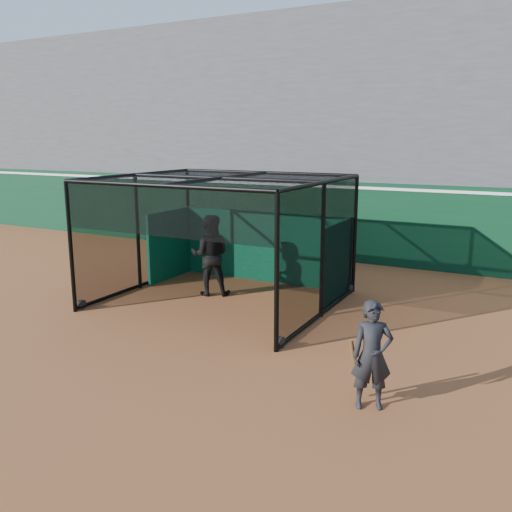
% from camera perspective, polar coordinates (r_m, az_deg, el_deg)
% --- Properties ---
extents(ground, '(120.00, 120.00, 0.00)m').
position_cam_1_polar(ground, '(10.62, -9.27, -8.99)').
color(ground, brown).
rests_on(ground, ground).
extents(outfield_wall, '(50.00, 0.50, 2.50)m').
position_cam_1_polar(outfield_wall, '(17.62, 7.43, 3.91)').
color(outfield_wall, '#09321B').
rests_on(outfield_wall, ground).
extents(grandstand, '(50.00, 7.85, 8.95)m').
position_cam_1_polar(grandstand, '(21.02, 11.39, 13.83)').
color(grandstand, '#4C4C4F').
rests_on(grandstand, ground).
extents(batting_cage, '(5.12, 4.60, 2.93)m').
position_cam_1_polar(batting_cage, '(12.76, -3.59, 1.59)').
color(batting_cage, black).
rests_on(batting_cage, ground).
extents(batter, '(1.21, 1.11, 2.01)m').
position_cam_1_polar(batter, '(13.41, -4.83, 0.10)').
color(batter, black).
rests_on(batter, ground).
extents(on_deck_player, '(0.69, 0.60, 1.60)m').
position_cam_1_polar(on_deck_player, '(8.02, 12.10, -10.19)').
color(on_deck_player, black).
rests_on(on_deck_player, ground).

